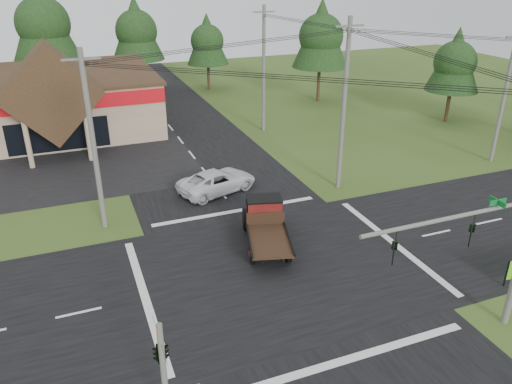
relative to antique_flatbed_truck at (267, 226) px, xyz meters
name	(u,v)px	position (x,y,z in m)	size (l,w,h in m)	color
ground	(280,268)	(-0.20, -2.40, -1.23)	(120.00, 120.00, 0.00)	#344D1B
road_ns	(280,268)	(-0.20, -2.40, -1.22)	(12.00, 120.00, 0.02)	black
road_ew	(280,268)	(-0.20, -2.40, -1.22)	(120.00, 12.00, 0.02)	black
parking_apron	(7,174)	(-14.20, 16.60, -1.21)	(28.00, 14.00, 0.02)	black
traffic_signal_mast	(495,242)	(5.62, -9.90, 3.20)	(8.12, 0.24, 7.00)	#595651
traffic_signal_corner	(160,343)	(-7.70, -9.72, 2.30)	(0.53, 2.48, 4.40)	#595651
utility_pole_nw	(93,141)	(-8.20, 5.60, 4.16)	(2.00, 0.30, 10.50)	#595651
utility_pole_ne	(344,105)	(7.80, 5.60, 4.66)	(2.00, 0.30, 11.50)	#595651
utility_pole_far	(504,96)	(21.80, 5.60, 4.01)	(2.00, 0.30, 10.20)	#595651
utility_pole_n	(264,69)	(7.80, 19.60, 4.51)	(2.00, 0.30, 11.20)	#595651
tree_row_c	(42,21)	(-10.20, 38.60, 7.49)	(7.28, 7.28, 13.13)	#332316
tree_row_d	(136,29)	(-0.20, 39.60, 6.15)	(6.16, 6.16, 11.11)	#332316
tree_row_e	(207,39)	(7.80, 37.60, 4.80)	(5.04, 5.04, 9.09)	#332316
tree_side_ne	(321,34)	(17.80, 27.60, 6.15)	(6.16, 6.16, 11.11)	#332316
tree_side_e_near	(455,60)	(25.80, 15.60, 4.80)	(5.04, 5.04, 9.09)	#332316
antique_flatbed_truck	(267,226)	(0.00, 0.00, 0.00)	(2.24, 5.88, 2.46)	maroon
white_pickup	(217,181)	(-0.38, 7.97, -0.45)	(2.57, 5.58, 1.55)	white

